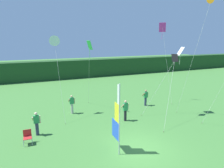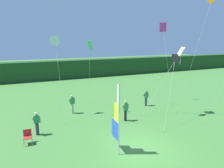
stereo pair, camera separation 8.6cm
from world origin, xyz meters
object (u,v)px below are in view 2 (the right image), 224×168
Objects in this scene: kite_green_diamond_4 at (90,49)px; kite_white_delta_6 at (55,41)px; person_far_right at (72,104)px; folding_chair at (27,136)px; person_mid_field at (125,110)px; kite_white_diamond_5 at (179,55)px; kite_black_diamond_0 at (175,62)px; kite_magenta_diamond_3 at (163,31)px; person_far_left at (146,97)px; banner_flag at (117,120)px; person_near_banner at (37,123)px.

kite_white_delta_6 reaches higher than kite_green_diamond_4.
folding_chair is (-3.58, -3.98, -0.38)m from person_far_right.
kite_white_diamond_5 is at bearing -1.51° from person_mid_field.
kite_black_diamond_0 is 0.65× the size of kite_magenta_diamond_3.
person_far_left is 11.19m from folding_chair.
person_near_banner is (-4.19, 3.94, -1.10)m from banner_flag.
kite_white_diamond_5 is at bearing -63.13° from person_far_left.
kite_green_diamond_4 is at bearing 153.76° from kite_white_diamond_5.
kite_magenta_diamond_3 is (8.27, 7.24, 5.25)m from banner_flag.
kite_green_diamond_4 is (0.51, 6.93, 3.62)m from banner_flag.
folding_chair is at bearing -174.06° from person_mid_field.
kite_magenta_diamond_3 is (2.36, 1.00, 6.37)m from person_far_left.
person_far_left is (3.49, 2.50, -0.06)m from person_mid_field.
person_far_left is at bearing 12.85° from person_near_banner.
kite_white_diamond_5 is at bearing -105.86° from kite_magenta_diamond_3.
kite_magenta_diamond_3 is at bearing 22.90° from person_far_left.
kite_white_diamond_5 is (11.44, -0.33, 4.26)m from person_near_banner.
kite_green_diamond_4 is at bearing -1.34° from person_far_right.
kite_green_diamond_4 reaches higher than kite_white_diamond_5.
kite_magenta_diamond_3 is 10.60m from kite_white_delta_6.
kite_black_diamond_0 is at bearing -26.62° from person_far_right.
kite_magenta_diamond_3 is at bearing 14.84° from person_near_banner.
kite_magenta_diamond_3 is (5.86, 3.50, 6.31)m from person_mid_field.
kite_green_diamond_4 is at bearing 120.80° from person_mid_field.
person_mid_field reaches higher than folding_chair.
kite_white_delta_6 is (-2.80, 0.58, 0.69)m from kite_green_diamond_4.
kite_green_diamond_4 reaches higher than person_mid_field.
person_mid_field is at bearing -149.13° from kite_magenta_diamond_3.
kite_green_diamond_4 is (-1.90, 3.19, 4.68)m from person_mid_field.
kite_black_diamond_0 reaches higher than folding_chair.
kite_green_diamond_4 reaches higher than person_near_banner.
kite_black_diamond_0 is (4.04, -0.61, 3.70)m from person_mid_field.
person_far_right is 10.04m from kite_white_diamond_5.
person_near_banner is at bearing 136.81° from banner_flag.
kite_magenta_diamond_3 is at bearing 30.87° from person_mid_field.
kite_white_diamond_5 is (0.79, 0.48, 0.52)m from kite_black_diamond_0.
folding_chair is at bearing -143.39° from kite_green_diamond_4.
person_far_left is 1.81× the size of folding_chair.
kite_green_diamond_4 reaches higher than kite_black_diamond_0.
person_far_left is 7.15m from person_far_right.
kite_green_diamond_4 is at bearing 36.61° from folding_chair.
person_far_right is 5.37m from folding_chair.
person_far_right is (-7.12, 0.73, 0.03)m from person_far_left.
person_near_banner is 1.02× the size of person_far_left.
banner_flag is at bearing -73.09° from kite_white_delta_6.
kite_white_diamond_5 is (12.03, 0.62, 4.63)m from folding_chair.
kite_white_delta_6 is (2.50, 4.52, 5.77)m from folding_chair.
banner_flag is 0.61× the size of kite_white_delta_6.
person_far_right is 0.21× the size of kite_magenta_diamond_3.
kite_white_delta_6 is (-8.19, 1.27, 5.43)m from person_far_left.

